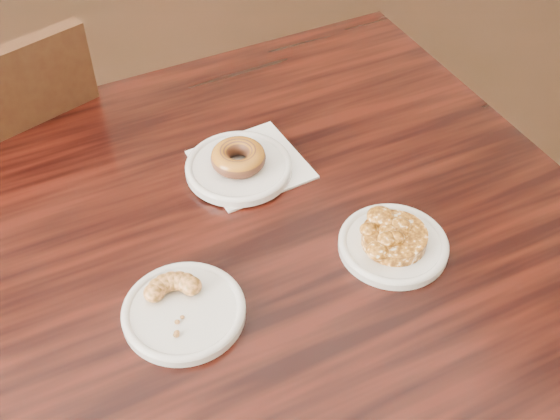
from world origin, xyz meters
TOP-DOWN VIEW (x-y plane):
  - cafe_table at (0.04, -0.10)m, footprint 1.10×1.10m
  - chair_far at (-0.25, 0.52)m, footprint 0.48×0.48m
  - napkin at (0.10, 0.06)m, footprint 0.17×0.17m
  - plate_donut at (0.07, 0.05)m, footprint 0.17×0.17m
  - plate_cruller at (-0.13, -0.15)m, footprint 0.16×0.16m
  - plate_fritter at (0.18, -0.21)m, footprint 0.16×0.16m
  - glazed_donut at (0.07, 0.05)m, footprint 0.09×0.09m
  - apple_fritter at (0.18, -0.21)m, footprint 0.13×0.13m
  - cruller_fragment at (-0.13, -0.15)m, footprint 0.10×0.10m

SIDE VIEW (x-z plane):
  - cafe_table at x=0.04m, z-range 0.00..0.75m
  - chair_far at x=-0.25m, z-range 0.00..0.90m
  - napkin at x=0.10m, z-range 0.75..0.75m
  - plate_cruller at x=-0.13m, z-range 0.75..0.76m
  - plate_fritter at x=0.18m, z-range 0.75..0.76m
  - plate_donut at x=0.07m, z-range 0.75..0.77m
  - cruller_fragment at x=-0.13m, z-range 0.76..0.79m
  - apple_fritter at x=0.18m, z-range 0.76..0.79m
  - glazed_donut at x=0.07m, z-range 0.77..0.80m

